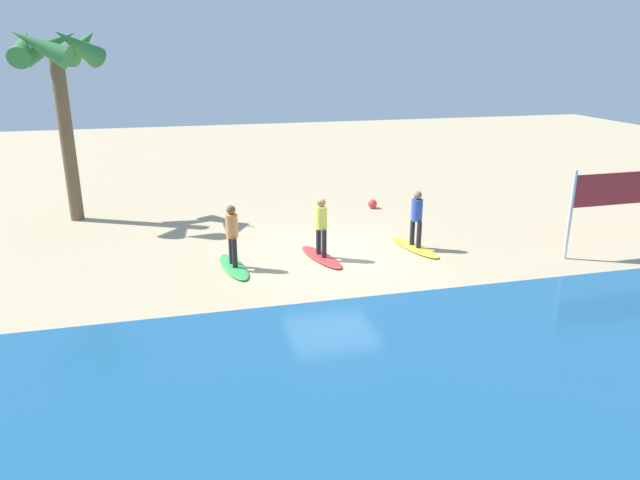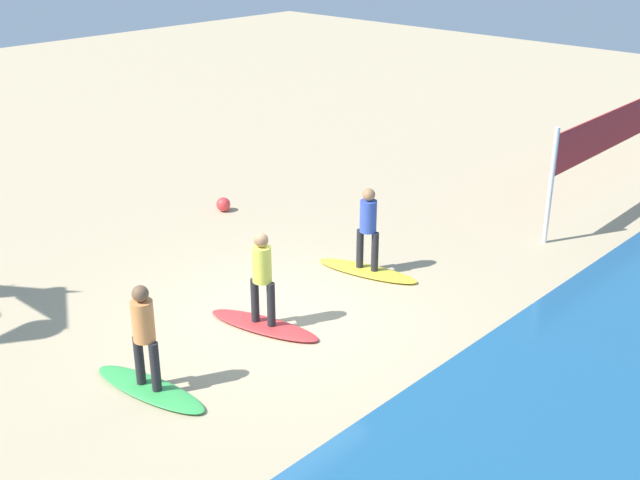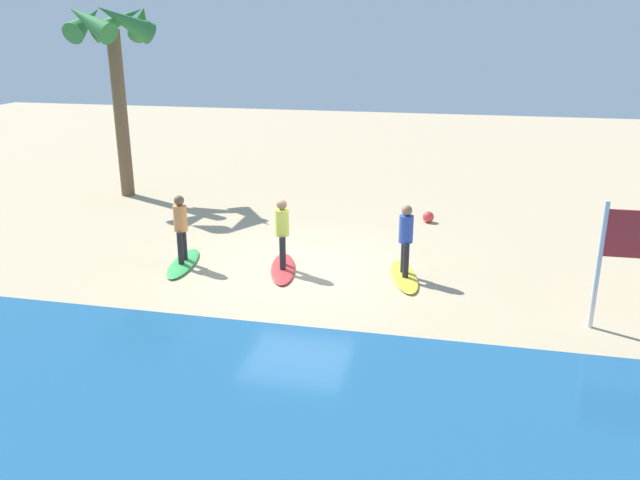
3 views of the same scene
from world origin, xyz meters
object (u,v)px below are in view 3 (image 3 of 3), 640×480
(surfboard_green, at_px, (183,263))
(palm_tree, at_px, (113,40))
(surfboard_yellow, at_px, (404,276))
(surfer_yellow, at_px, (406,235))
(surfer_green, at_px, (181,224))
(surfer_red, at_px, (282,228))
(beach_ball, at_px, (428,217))
(surfboard_red, at_px, (283,268))

(surfboard_green, relative_size, palm_tree, 0.33)
(surfboard_yellow, distance_m, surfer_yellow, 0.99)
(surfer_yellow, height_order, surfer_green, same)
(surfboard_yellow, relative_size, surfer_red, 1.28)
(surfer_yellow, bearing_deg, palm_tree, -29.62)
(beach_ball, bearing_deg, surfer_green, 41.34)
(surfer_red, xyz_separation_m, surfer_green, (2.45, 0.18, 0.00))
(surfboard_red, xyz_separation_m, palm_tree, (7.11, -5.78, 5.04))
(surfboard_yellow, distance_m, beach_ball, 4.60)
(surfboard_red, distance_m, surfboard_green, 2.45)
(surfboard_yellow, xyz_separation_m, surfboard_red, (2.84, 0.12, 0.00))
(surfboard_red, bearing_deg, surfer_yellow, 78.28)
(beach_ball, bearing_deg, surfboard_yellow, 86.63)
(surfboard_yellow, bearing_deg, surfer_yellow, -0.00)
(surfer_red, relative_size, surfboard_green, 0.78)
(surfer_yellow, distance_m, surfboard_green, 5.39)
(surfer_red, bearing_deg, surfboard_yellow, -177.56)
(surfboard_red, bearing_deg, surfer_red, 30.84)
(surfer_red, bearing_deg, surfboard_red, -45.00)
(surfboard_yellow, height_order, surfer_yellow, surfer_yellow)
(surfer_red, bearing_deg, surfer_green, 4.10)
(surfboard_red, xyz_separation_m, surfer_green, (2.45, 0.18, 0.99))
(beach_ball, bearing_deg, surfer_yellow, 86.63)
(surfer_green, height_order, beach_ball, surfer_green)
(surfer_green, xyz_separation_m, beach_ball, (-5.56, -4.89, -0.87))
(surfer_yellow, height_order, beach_ball, surfer_yellow)
(surfboard_red, relative_size, surfboard_green, 1.00)
(surfboard_red, bearing_deg, surfboard_green, -100.06)
(surfer_red, relative_size, palm_tree, 0.26)
(surfer_green, relative_size, beach_ball, 4.98)
(palm_tree, xyz_separation_m, beach_ball, (-10.23, 1.07, -4.92))
(surfer_yellow, relative_size, surfboard_red, 0.78)
(beach_ball, bearing_deg, surfboard_green, 41.34)
(surfer_yellow, height_order, surfboard_green, surfer_yellow)
(surfer_green, height_order, palm_tree, palm_tree)
(surfer_yellow, height_order, palm_tree, palm_tree)
(surfboard_green, bearing_deg, surfboard_yellow, 84.15)
(surfboard_red, height_order, surfer_green, surfer_green)
(surfboard_red, height_order, surfer_red, surfer_red)
(surfboard_yellow, xyz_separation_m, surfer_yellow, (0.00, 0.00, 0.99))
(surfer_yellow, xyz_separation_m, surfboard_red, (2.84, 0.12, -0.99))
(surfer_red, bearing_deg, beach_ball, -123.44)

